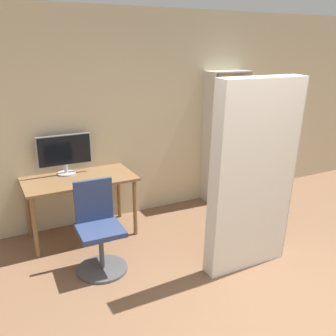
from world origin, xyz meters
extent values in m
cube|color=#C6B793|center=(0.00, 2.96, 1.35)|extent=(8.00, 0.06, 2.70)
cube|color=brown|center=(-1.10, 2.59, 0.73)|extent=(1.29, 0.69, 0.03)
cylinder|color=brown|center=(-1.69, 2.31, 0.36)|extent=(0.05, 0.05, 0.72)
cylinder|color=brown|center=(-0.51, 2.31, 0.36)|extent=(0.05, 0.05, 0.72)
cylinder|color=brown|center=(-1.69, 2.87, 0.36)|extent=(0.05, 0.05, 0.72)
cylinder|color=brown|center=(-0.51, 2.87, 0.36)|extent=(0.05, 0.05, 0.72)
cylinder|color=#B7B7BC|center=(-1.20, 2.80, 0.76)|extent=(0.22, 0.22, 0.02)
cylinder|color=#B7B7BC|center=(-1.20, 2.80, 0.82)|extent=(0.04, 0.04, 0.10)
cube|color=#B7B7BC|center=(-1.20, 2.81, 1.05)|extent=(0.64, 0.02, 0.37)
cube|color=black|center=(-1.20, 2.80, 1.05)|extent=(0.62, 0.03, 0.35)
cylinder|color=#4C4C51|center=(-1.13, 1.73, 0.01)|extent=(0.52, 0.52, 0.03)
cylinder|color=#4C4C51|center=(-1.13, 1.73, 0.23)|extent=(0.05, 0.05, 0.41)
cube|color=navy|center=(-1.13, 1.73, 0.46)|extent=(0.46, 0.46, 0.05)
cube|color=navy|center=(-1.12, 1.93, 0.71)|extent=(0.40, 0.05, 0.45)
cube|color=beige|center=(0.83, 2.79, 0.95)|extent=(0.02, 0.29, 1.91)
cube|color=beige|center=(1.46, 2.79, 0.95)|extent=(0.02, 0.29, 1.91)
cube|color=beige|center=(1.14, 2.92, 0.95)|extent=(0.64, 0.02, 1.91)
cube|color=beige|center=(1.14, 2.79, 0.01)|extent=(0.61, 0.25, 0.02)
cube|color=beige|center=(1.14, 2.79, 0.48)|extent=(0.61, 0.25, 0.02)
cube|color=beige|center=(1.14, 2.79, 0.95)|extent=(0.61, 0.25, 0.02)
cube|color=beige|center=(1.14, 2.79, 1.43)|extent=(0.61, 0.25, 0.02)
cube|color=beige|center=(1.14, 2.79, 1.90)|extent=(0.61, 0.25, 0.02)
cube|color=#1E4C9E|center=(0.87, 2.78, 0.20)|extent=(0.04, 0.18, 0.36)
cube|color=teal|center=(0.90, 2.76, 0.19)|extent=(0.02, 0.15, 0.35)
cube|color=#1E4C9E|center=(0.94, 2.80, 0.18)|extent=(0.04, 0.16, 0.33)
cube|color=#1E4C9E|center=(0.98, 2.78, 0.20)|extent=(0.02, 0.17, 0.36)
cube|color=teal|center=(1.01, 2.78, 0.20)|extent=(0.03, 0.21, 0.36)
cube|color=silver|center=(1.05, 2.76, 0.16)|extent=(0.03, 0.17, 0.28)
cube|color=#232328|center=(0.86, 2.79, 0.69)|extent=(0.02, 0.20, 0.40)
cube|color=red|center=(0.89, 2.82, 0.63)|extent=(0.03, 0.14, 0.28)
cube|color=#7A2D84|center=(0.93, 2.78, 0.68)|extent=(0.03, 0.21, 0.38)
cube|color=#287A38|center=(0.97, 2.81, 0.65)|extent=(0.04, 0.18, 0.33)
cube|color=#7A2D84|center=(1.01, 2.81, 0.64)|extent=(0.03, 0.21, 0.29)
cube|color=brown|center=(1.05, 2.77, 0.64)|extent=(0.02, 0.16, 0.30)
cube|color=gold|center=(1.08, 2.79, 0.66)|extent=(0.04, 0.21, 0.34)
cube|color=#7A2D84|center=(0.86, 2.76, 1.14)|extent=(0.02, 0.20, 0.36)
cube|color=#232328|center=(0.89, 2.83, 1.12)|extent=(0.03, 0.17, 0.33)
cube|color=orange|center=(0.93, 2.77, 1.13)|extent=(0.03, 0.19, 0.34)
cube|color=red|center=(0.97, 2.81, 1.14)|extent=(0.04, 0.21, 0.36)
cube|color=#7A2D84|center=(1.01, 2.80, 1.15)|extent=(0.03, 0.20, 0.37)
cube|color=red|center=(1.05, 2.76, 1.17)|extent=(0.03, 0.20, 0.41)
cube|color=red|center=(1.09, 2.74, 1.15)|extent=(0.03, 0.15, 0.37)
cube|color=silver|center=(0.87, 2.77, 1.60)|extent=(0.04, 0.17, 0.33)
cube|color=red|center=(0.92, 2.78, 1.61)|extent=(0.04, 0.16, 0.34)
cube|color=#287A38|center=(0.95, 2.78, 1.60)|extent=(0.02, 0.16, 0.32)
cube|color=brown|center=(0.98, 2.79, 1.63)|extent=(0.02, 0.21, 0.40)
cube|color=teal|center=(1.02, 2.76, 1.63)|extent=(0.03, 0.16, 0.39)
cube|color=orange|center=(1.05, 2.79, 1.63)|extent=(0.03, 0.18, 0.39)
cube|color=silver|center=(0.26, 1.10, 0.99)|extent=(0.93, 0.28, 1.98)
cube|color=beige|center=(0.73, 1.10, 0.99)|extent=(0.01, 0.28, 1.94)
camera|label=1|loc=(-2.08, -1.60, 2.22)|focal=40.00mm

